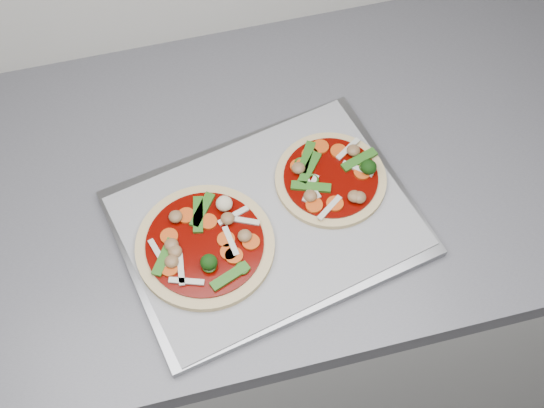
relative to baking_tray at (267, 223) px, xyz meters
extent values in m
cube|color=silver|center=(-0.35, 0.08, -0.48)|extent=(3.60, 0.60, 0.86)
cube|color=slate|center=(-0.35, 0.08, -0.03)|extent=(3.60, 0.60, 0.04)
cube|color=gray|center=(0.00, 0.00, 0.00)|extent=(0.46, 0.38, 0.01)
cube|color=gray|center=(0.00, 0.00, 0.01)|extent=(0.45, 0.37, 0.00)
cylinder|color=tan|center=(-0.09, -0.02, 0.01)|extent=(0.27, 0.27, 0.01)
cylinder|color=#660800|center=(-0.09, -0.02, 0.02)|extent=(0.23, 0.23, 0.00)
ellipsoid|color=brown|center=(-0.14, -0.03, 0.03)|extent=(0.03, 0.03, 0.01)
cube|color=beige|center=(-0.13, -0.05, 0.03)|extent=(0.01, 0.05, 0.00)
cylinder|color=red|center=(-0.06, -0.05, 0.02)|extent=(0.03, 0.03, 0.00)
ellipsoid|color=#C4B995|center=(-0.06, 0.03, 0.03)|extent=(0.03, 0.03, 0.02)
cylinder|color=red|center=(-0.07, -0.02, 0.02)|extent=(0.04, 0.04, 0.00)
cube|color=beige|center=(-0.13, -0.07, 0.03)|extent=(0.05, 0.02, 0.00)
ellipsoid|color=#15350C|center=(-0.10, -0.06, 0.03)|extent=(0.03, 0.03, 0.02)
cylinder|color=red|center=(-0.15, -0.05, 0.02)|extent=(0.03, 0.03, 0.00)
ellipsoid|color=brown|center=(-0.04, -0.03, 0.03)|extent=(0.03, 0.03, 0.01)
cube|color=#256918|center=(-0.07, -0.08, 0.03)|extent=(0.06, 0.03, 0.00)
cube|color=#256918|center=(-0.15, -0.03, 0.03)|extent=(0.04, 0.06, 0.00)
cube|color=beige|center=(-0.06, -0.03, 0.03)|extent=(0.01, 0.05, 0.00)
torus|color=#21470F|center=(-0.10, -0.06, 0.03)|extent=(0.02, 0.02, 0.00)
ellipsoid|color=brown|center=(-0.14, -0.04, 0.03)|extent=(0.03, 0.03, 0.01)
cylinder|color=red|center=(-0.07, -0.04, 0.02)|extent=(0.03, 0.03, 0.00)
torus|color=#21470F|center=(-0.05, -0.07, 0.03)|extent=(0.02, 0.02, 0.00)
cube|color=beige|center=(-0.16, -0.02, 0.03)|extent=(0.02, 0.05, 0.00)
cube|color=beige|center=(-0.04, 0.00, 0.03)|extent=(0.05, 0.03, 0.00)
cylinder|color=red|center=(-0.11, 0.03, 0.02)|extent=(0.03, 0.03, 0.00)
ellipsoid|color=brown|center=(-0.13, 0.03, 0.03)|extent=(0.02, 0.02, 0.01)
ellipsoid|color=brown|center=(-0.14, -0.02, 0.03)|extent=(0.02, 0.02, 0.01)
cylinder|color=red|center=(-0.14, 0.00, 0.02)|extent=(0.03, 0.03, 0.00)
cube|color=#256918|center=(-0.09, 0.03, 0.03)|extent=(0.05, 0.06, 0.00)
cylinder|color=red|center=(-0.03, -0.04, 0.02)|extent=(0.03, 0.03, 0.00)
cube|color=beige|center=(-0.05, 0.01, 0.03)|extent=(0.05, 0.02, 0.00)
cylinder|color=red|center=(-0.08, 0.01, 0.02)|extent=(0.03, 0.03, 0.00)
cube|color=#256918|center=(-0.09, 0.02, 0.03)|extent=(0.03, 0.06, 0.00)
ellipsoid|color=brown|center=(-0.06, 0.01, 0.03)|extent=(0.02, 0.02, 0.01)
cylinder|color=tan|center=(0.11, 0.04, 0.01)|extent=(0.19, 0.19, 0.01)
cylinder|color=#660800|center=(0.11, 0.04, 0.02)|extent=(0.16, 0.16, 0.00)
cube|color=beige|center=(0.07, 0.03, 0.02)|extent=(0.02, 0.05, 0.00)
cube|color=#256918|center=(0.07, 0.03, 0.02)|extent=(0.06, 0.03, 0.00)
cylinder|color=red|center=(0.06, 0.07, 0.02)|extent=(0.03, 0.03, 0.00)
cylinder|color=red|center=(0.07, 0.00, 0.02)|extent=(0.03, 0.03, 0.00)
cylinder|color=red|center=(0.11, 0.10, 0.02)|extent=(0.03, 0.03, 0.00)
ellipsoid|color=brown|center=(0.13, -0.01, 0.03)|extent=(0.03, 0.03, 0.01)
cylinder|color=red|center=(0.15, 0.04, 0.02)|extent=(0.03, 0.03, 0.00)
cube|color=beige|center=(0.15, 0.04, 0.02)|extent=(0.04, 0.04, 0.00)
cube|color=beige|center=(0.09, -0.01, 0.02)|extent=(0.04, 0.03, 0.00)
ellipsoid|color=#15350C|center=(0.16, 0.04, 0.03)|extent=(0.03, 0.03, 0.02)
ellipsoid|color=brown|center=(0.07, 0.01, 0.03)|extent=(0.03, 0.03, 0.01)
cube|color=beige|center=(0.07, 0.03, 0.02)|extent=(0.04, 0.04, 0.00)
cube|color=#256918|center=(0.08, 0.06, 0.02)|extent=(0.05, 0.05, 0.00)
ellipsoid|color=brown|center=(0.13, 0.00, 0.03)|extent=(0.02, 0.02, 0.01)
torus|color=#21470F|center=(0.08, 0.07, 0.02)|extent=(0.03, 0.03, 0.00)
torus|color=#21470F|center=(0.08, 0.04, 0.02)|extent=(0.02, 0.02, 0.00)
ellipsoid|color=brown|center=(0.15, 0.07, 0.03)|extent=(0.03, 0.03, 0.01)
ellipsoid|color=brown|center=(0.06, 0.06, 0.03)|extent=(0.02, 0.02, 0.01)
cube|color=#256918|center=(0.15, 0.06, 0.02)|extent=(0.06, 0.03, 0.00)
cylinder|color=red|center=(0.09, 0.09, 0.02)|extent=(0.03, 0.03, 0.00)
torus|color=#21470F|center=(0.07, 0.07, 0.02)|extent=(0.03, 0.03, 0.00)
torus|color=#21470F|center=(0.16, 0.04, 0.02)|extent=(0.03, 0.03, 0.00)
cylinder|color=red|center=(0.10, 0.00, 0.02)|extent=(0.03, 0.03, 0.00)
cylinder|color=red|center=(0.13, 0.08, 0.02)|extent=(0.03, 0.03, 0.00)
cube|color=#256918|center=(0.08, 0.08, 0.02)|extent=(0.04, 0.06, 0.00)
cube|color=beige|center=(0.14, 0.08, 0.02)|extent=(0.04, 0.03, 0.00)
camera|label=1|loc=(-0.12, -0.52, 0.95)|focal=50.00mm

